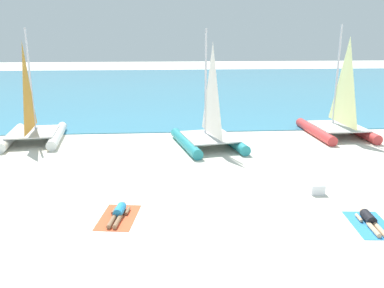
{
  "coord_description": "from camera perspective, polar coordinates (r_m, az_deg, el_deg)",
  "views": [
    {
      "loc": [
        -1.18,
        -10.62,
        5.69
      ],
      "look_at": [
        0.0,
        5.61,
        1.2
      ],
      "focal_mm": 38.31,
      "sensor_mm": 36.0,
      "label": 1
    }
  ],
  "objects": [
    {
      "name": "ground_plane",
      "position": [
        21.42,
        -0.85,
        0.02
      ],
      "size": [
        120.0,
        120.0,
        0.0
      ],
      "primitive_type": "plane",
      "color": "silver"
    },
    {
      "name": "ocean_water",
      "position": [
        43.47,
        -2.58,
        7.93
      ],
      "size": [
        120.0,
        40.0,
        0.05
      ],
      "primitive_type": "cube",
      "color": "teal",
      "rests_on": "ground"
    },
    {
      "name": "sailboat_teal",
      "position": [
        20.7,
        2.34,
        1.95
      ],
      "size": [
        3.69,
        4.95,
        5.84
      ],
      "rotation": [
        0.0,
        0.0,
        0.2
      ],
      "color": "teal",
      "rests_on": "ground"
    },
    {
      "name": "sailboat_white",
      "position": [
        23.24,
        -21.28,
        2.41
      ],
      "size": [
        3.32,
        4.77,
        5.87
      ],
      "rotation": [
        0.0,
        0.0,
        0.1
      ],
      "color": "white",
      "rests_on": "ground"
    },
    {
      "name": "sailboat_red",
      "position": [
        24.3,
        19.64,
        3.17
      ],
      "size": [
        3.13,
        4.75,
        6.06
      ],
      "rotation": [
        0.0,
        0.0,
        0.04
      ],
      "color": "#CC3838",
      "rests_on": "ground"
    },
    {
      "name": "towel_left",
      "position": [
        13.36,
        -10.22,
        -10.01
      ],
      "size": [
        1.36,
        2.04,
        0.01
      ],
      "primitive_type": "cube",
      "rotation": [
        0.0,
        0.0,
        -0.14
      ],
      "color": "#EA5933",
      "rests_on": "ground"
    },
    {
      "name": "sunbather_left",
      "position": [
        13.37,
        -10.17,
        -9.4
      ],
      "size": [
        0.63,
        1.57,
        0.3
      ],
      "rotation": [
        0.0,
        0.0,
        -0.14
      ],
      "color": "#268CCC",
      "rests_on": "towel_left"
    },
    {
      "name": "towel_right",
      "position": [
        13.8,
        23.57,
        -10.28
      ],
      "size": [
        1.26,
        1.99,
        0.01
      ],
      "primitive_type": "cube",
      "rotation": [
        0.0,
        0.0,
        -0.09
      ],
      "color": "#338CD8",
      "rests_on": "ground"
    },
    {
      "name": "sunbather_right",
      "position": [
        13.8,
        23.52,
        -9.7
      ],
      "size": [
        0.58,
        1.57,
        0.3
      ],
      "rotation": [
        0.0,
        0.0,
        -0.09
      ],
      "color": "black",
      "rests_on": "towel_right"
    },
    {
      "name": "cooler_box",
      "position": [
        15.55,
        17.0,
        -6.03
      ],
      "size": [
        0.5,
        0.36,
        0.36
      ],
      "primitive_type": "cube",
      "color": "white",
      "rests_on": "ground"
    }
  ]
}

